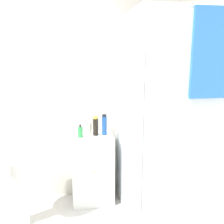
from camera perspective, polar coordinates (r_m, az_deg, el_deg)
wall_back at (r=3.00m, az=-12.54°, el=4.09°), size 6.40×0.06×2.50m
shower_enclosure at (r=2.82m, az=11.89°, el=-11.31°), size 0.97×1.00×2.06m
vanity_cabinet at (r=3.06m, az=-4.34°, el=-12.10°), size 0.46×0.36×0.80m
sink at (r=2.72m, az=-19.90°, el=-10.23°), size 0.49×0.49×1.02m
soap_dispenser at (r=2.82m, az=-6.92°, el=-4.32°), size 0.05×0.05×0.14m
shampoo_bottle_tall_black at (r=2.86m, az=-3.59°, el=-3.09°), size 0.06×0.06×0.21m
shampoo_bottle_blue at (r=2.87m, az=-1.67°, el=-2.82°), size 0.05×0.05×0.23m
lotion_bottle_white at (r=2.94m, az=-4.85°, el=-3.47°), size 0.04×0.04×0.15m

